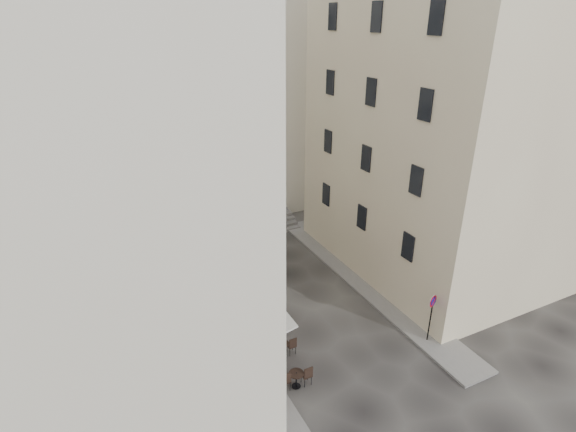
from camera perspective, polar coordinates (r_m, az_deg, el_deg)
ground at (r=23.43m, az=4.47°, el=-14.37°), size 90.00×90.00×0.00m
sidewalk_left at (r=24.93m, az=-9.52°, el=-11.82°), size 2.00×22.00×0.12m
sidewalk_right at (r=27.52m, az=9.46°, el=-8.04°), size 2.00×18.00×0.12m
building_left at (r=19.11m, az=-28.34°, el=8.42°), size 12.20×16.20×20.60m
building_right at (r=28.28m, az=20.40°, el=11.96°), size 12.20×14.20×18.60m
building_back at (r=36.07m, az=-12.48°, el=15.20°), size 18.20×10.20×18.60m
cafe_storefront at (r=21.57m, az=-6.93°, el=-12.08°), size 1.74×7.30×3.50m
stone_steps at (r=32.99m, az=-6.59°, el=-1.47°), size 9.00×3.15×0.80m
bollard_near at (r=21.25m, az=-1.99°, el=-17.21°), size 0.12×0.12×0.98m
bollard_mid at (r=23.79m, az=-5.55°, el=-12.15°), size 0.12×0.12×0.98m
bollard_far at (r=26.55m, az=-8.30°, el=-8.06°), size 0.12×0.12×0.98m
no_parking_sign at (r=22.63m, az=17.81°, el=-11.25°), size 0.58×0.22×2.67m
bistro_table_a at (r=20.25m, az=0.99°, el=-19.84°), size 1.38×0.65×0.97m
bistro_table_b at (r=21.70m, az=-0.77°, el=-16.36°), size 1.31×0.61×0.92m
bistro_table_c at (r=23.08m, az=-5.61°, el=-13.52°), size 1.39×0.65×0.98m
bistro_table_d at (r=23.94m, az=-5.12°, el=-11.93°), size 1.41×0.66×0.99m
bistro_table_e at (r=26.16m, az=-6.91°, el=-8.76°), size 1.20×0.56×0.84m
pedestrian at (r=24.78m, az=-5.09°, el=-9.76°), size 0.64×0.49×1.56m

